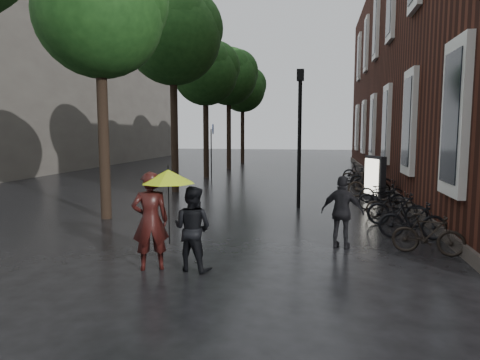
% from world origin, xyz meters
% --- Properties ---
extents(ground, '(120.00, 120.00, 0.00)m').
position_xyz_m(ground, '(0.00, 0.00, 0.00)').
color(ground, black).
extents(brick_building, '(10.20, 33.20, 12.00)m').
position_xyz_m(brick_building, '(10.47, 19.46, 5.99)').
color(brick_building, '#38160F').
rests_on(brick_building, ground).
extents(bg_building, '(16.00, 30.00, 14.00)m').
position_xyz_m(bg_building, '(-22.00, 28.00, 7.00)').
color(bg_building, '#47423D').
rests_on(bg_building, ground).
extents(street_trees, '(4.33, 34.03, 8.91)m').
position_xyz_m(street_trees, '(-3.99, 15.91, 6.34)').
color(street_trees, black).
rests_on(street_trees, ground).
extents(person_burgundy, '(0.83, 0.71, 1.93)m').
position_xyz_m(person_burgundy, '(-0.85, 2.58, 0.97)').
color(person_burgundy, black).
rests_on(person_burgundy, ground).
extents(person_black, '(0.93, 0.80, 1.65)m').
position_xyz_m(person_black, '(-0.03, 2.68, 0.82)').
color(person_black, black).
rests_on(person_black, ground).
extents(lime_umbrella, '(1.04, 1.04, 1.53)m').
position_xyz_m(lime_umbrella, '(-0.46, 2.58, 1.84)').
color(lime_umbrella, black).
rests_on(lime_umbrella, ground).
extents(pedestrian_walking, '(1.06, 0.66, 1.68)m').
position_xyz_m(pedestrian_walking, '(2.92, 4.83, 0.84)').
color(pedestrian_walking, black).
rests_on(pedestrian_walking, ground).
extents(parked_bicycles, '(2.06, 14.68, 1.05)m').
position_xyz_m(parked_bicycles, '(4.61, 12.02, 0.48)').
color(parked_bicycles, black).
rests_on(parked_bicycles, ground).
extents(ad_lightbox, '(0.27, 1.15, 1.73)m').
position_xyz_m(ad_lightbox, '(4.57, 12.32, 0.87)').
color(ad_lightbox, black).
rests_on(ad_lightbox, ground).
extents(lamp_post, '(0.25, 0.25, 4.82)m').
position_xyz_m(lamp_post, '(1.69, 10.02, 2.92)').
color(lamp_post, black).
rests_on(lamp_post, ground).
extents(cycle_sign, '(0.16, 0.56, 3.10)m').
position_xyz_m(cycle_sign, '(-3.37, 17.71, 2.05)').
color(cycle_sign, '#262628').
rests_on(cycle_sign, ground).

